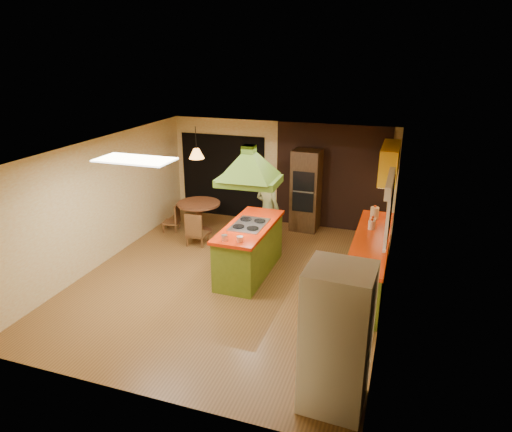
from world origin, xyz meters
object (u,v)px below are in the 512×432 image
(dining_table, at_px, (199,212))
(canister_large, at_px, (374,213))
(kitchen_island, at_px, (249,249))
(refrigerator, at_px, (336,339))
(man, at_px, (268,210))
(wall_oven, at_px, (306,190))

(dining_table, distance_m, canister_large, 4.02)
(kitchen_island, height_order, canister_large, canister_large)
(dining_table, bearing_deg, refrigerator, -49.10)
(canister_large, bearing_deg, man, 178.29)
(refrigerator, bearing_deg, canister_large, 91.90)
(man, relative_size, wall_oven, 0.86)
(refrigerator, distance_m, canister_large, 4.23)
(man, distance_m, refrigerator, 4.81)
(refrigerator, relative_size, canister_large, 7.55)
(wall_oven, xyz_separation_m, dining_table, (-2.30, -1.02, -0.44))
(canister_large, bearing_deg, refrigerator, -90.83)
(man, bearing_deg, dining_table, 13.84)
(kitchen_island, distance_m, refrigerator, 3.65)
(man, xyz_separation_m, wall_oven, (0.55, 1.25, 0.13))
(wall_oven, bearing_deg, canister_large, -36.00)
(man, bearing_deg, refrigerator, 138.00)
(man, relative_size, canister_large, 6.85)
(refrigerator, height_order, dining_table, refrigerator)
(refrigerator, bearing_deg, wall_oven, 109.00)
(wall_oven, bearing_deg, kitchen_island, -98.76)
(man, distance_m, dining_table, 1.79)
(wall_oven, xyz_separation_m, canister_large, (1.68, -1.32, 0.08))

